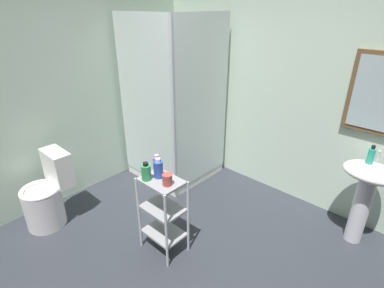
% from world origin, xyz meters
% --- Properties ---
extents(ground_plane, '(4.20, 4.20, 0.02)m').
position_xyz_m(ground_plane, '(0.00, 0.00, -0.01)').
color(ground_plane, '#2F333B').
extents(wall_back, '(4.20, 0.14, 2.50)m').
position_xyz_m(wall_back, '(0.01, 1.85, 1.25)').
color(wall_back, silver).
rests_on(wall_back, ground_plane).
extents(wall_left, '(0.10, 4.20, 2.50)m').
position_xyz_m(wall_left, '(-1.85, 0.00, 1.25)').
color(wall_left, silver).
rests_on(wall_left, ground_plane).
extents(shower_stall, '(0.92, 0.92, 2.00)m').
position_xyz_m(shower_stall, '(-1.19, 1.18, 0.46)').
color(shower_stall, white).
rests_on(shower_stall, ground_plane).
extents(pedestal_sink, '(0.46, 0.37, 0.81)m').
position_xyz_m(pedestal_sink, '(0.90, 1.52, 0.58)').
color(pedestal_sink, white).
rests_on(pedestal_sink, ground_plane).
extents(sink_faucet, '(0.03, 0.03, 0.10)m').
position_xyz_m(sink_faucet, '(0.90, 1.64, 0.86)').
color(sink_faucet, silver).
rests_on(sink_faucet, pedestal_sink).
extents(toilet, '(0.37, 0.49, 0.76)m').
position_xyz_m(toilet, '(-1.48, -0.34, 0.31)').
color(toilet, white).
rests_on(toilet, ground_plane).
extents(storage_cart, '(0.38, 0.28, 0.74)m').
position_xyz_m(storage_cart, '(-0.34, 0.20, 0.44)').
color(storage_cart, silver).
rests_on(storage_cart, ground_plane).
extents(hand_soap_bottle, '(0.06, 0.06, 0.17)m').
position_xyz_m(hand_soap_bottle, '(0.86, 1.54, 0.89)').
color(hand_soap_bottle, '#2DBC99').
rests_on(hand_soap_bottle, pedestal_sink).
extents(shampoo_bottle_blue, '(0.08, 0.08, 0.18)m').
position_xyz_m(shampoo_bottle_blue, '(-0.40, 0.22, 0.82)').
color(shampoo_bottle_blue, '#2A4CB3').
rests_on(shampoo_bottle_blue, storage_cart).
extents(body_wash_bottle_green, '(0.08, 0.08, 0.16)m').
position_xyz_m(body_wash_bottle_green, '(-0.44, 0.13, 0.81)').
color(body_wash_bottle_green, '#319A55').
rests_on(body_wash_bottle_green, storage_cart).
extents(conditioner_bottle_purple, '(0.07, 0.07, 0.16)m').
position_xyz_m(conditioner_bottle_purple, '(-0.48, 0.28, 0.81)').
color(conditioner_bottle_purple, purple).
rests_on(conditioner_bottle_purple, storage_cart).
extents(rinse_cup, '(0.08, 0.08, 0.10)m').
position_xyz_m(rinse_cup, '(-0.26, 0.19, 0.79)').
color(rinse_cup, '#B24742').
rests_on(rinse_cup, storage_cart).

